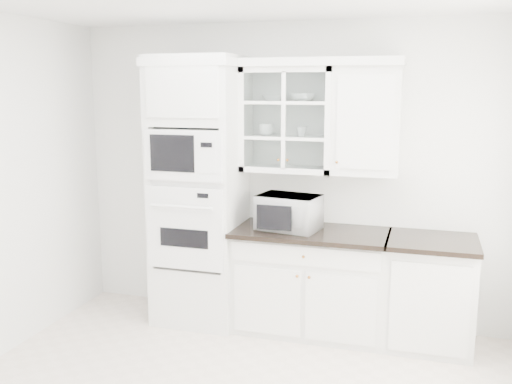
% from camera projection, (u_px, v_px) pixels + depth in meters
% --- Properties ---
extents(room_shell, '(4.00, 3.50, 2.70)m').
position_uv_depth(room_shell, '(244.00, 139.00, 3.87)').
color(room_shell, white).
rests_on(room_shell, ground).
extents(oven_column, '(0.76, 0.68, 2.40)m').
position_uv_depth(oven_column, '(199.00, 192.00, 5.12)').
color(oven_column, white).
rests_on(oven_column, ground).
extents(base_cabinet_run, '(1.32, 0.67, 0.92)m').
position_uv_depth(base_cabinet_run, '(311.00, 280.00, 4.99)').
color(base_cabinet_run, white).
rests_on(base_cabinet_run, ground).
extents(extra_base_cabinet, '(0.72, 0.67, 0.92)m').
position_uv_depth(extra_base_cabinet, '(430.00, 292.00, 4.71)').
color(extra_base_cabinet, white).
rests_on(extra_base_cabinet, ground).
extents(upper_cabinet_glass, '(0.80, 0.33, 0.90)m').
position_uv_depth(upper_cabinet_glass, '(288.00, 120.00, 4.94)').
color(upper_cabinet_glass, white).
rests_on(upper_cabinet_glass, room_shell).
extents(upper_cabinet_solid, '(0.55, 0.33, 0.90)m').
position_uv_depth(upper_cabinet_solid, '(367.00, 121.00, 4.75)').
color(upper_cabinet_solid, white).
rests_on(upper_cabinet_solid, room_shell).
extents(crown_molding, '(2.14, 0.38, 0.07)m').
position_uv_depth(crown_molding, '(276.00, 63.00, 4.86)').
color(crown_molding, white).
rests_on(crown_molding, room_shell).
extents(countertop_microwave, '(0.58, 0.51, 0.30)m').
position_uv_depth(countertop_microwave, '(289.00, 212.00, 4.92)').
color(countertop_microwave, white).
rests_on(countertop_microwave, base_cabinet_run).
extents(bowl_a, '(0.23, 0.23, 0.05)m').
position_uv_depth(bowl_a, '(274.00, 98.00, 4.96)').
color(bowl_a, white).
rests_on(bowl_a, upper_cabinet_glass).
extents(bowl_b, '(0.24, 0.24, 0.07)m').
position_uv_depth(bowl_b, '(302.00, 97.00, 4.88)').
color(bowl_b, white).
rests_on(bowl_b, upper_cabinet_glass).
extents(cup_a, '(0.14, 0.14, 0.10)m').
position_uv_depth(cup_a, '(266.00, 130.00, 5.00)').
color(cup_a, white).
rests_on(cup_a, upper_cabinet_glass).
extents(cup_b, '(0.12, 0.12, 0.09)m').
position_uv_depth(cup_b, '(302.00, 131.00, 4.91)').
color(cup_b, white).
rests_on(cup_b, upper_cabinet_glass).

